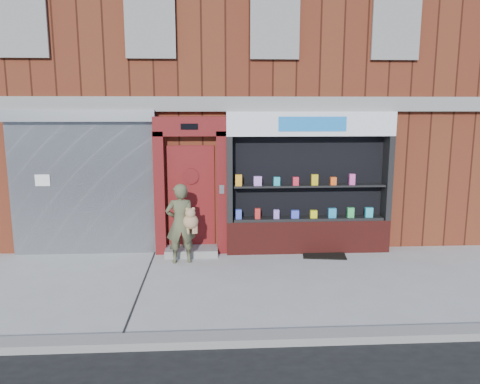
{
  "coord_description": "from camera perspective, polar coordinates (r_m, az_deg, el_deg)",
  "views": [
    {
      "loc": [
        -0.29,
        -7.88,
        3.09
      ],
      "look_at": [
        0.24,
        1.0,
        1.47
      ],
      "focal_mm": 35.0,
      "sensor_mm": 36.0,
      "label": 1
    }
  ],
  "objects": [
    {
      "name": "shutter_bay",
      "position": [
        10.27,
        -18.69,
        2.1
      ],
      "size": [
        3.1,
        0.3,
        3.04
      ],
      "color": "gray",
      "rests_on": "ground"
    },
    {
      "name": "building",
      "position": [
        13.9,
        -2.26,
        14.07
      ],
      "size": [
        12.0,
        8.16,
        8.0
      ],
      "color": "#5C2415",
      "rests_on": "ground"
    },
    {
      "name": "red_door_bay",
      "position": [
        9.88,
        -6.02,
        0.76
      ],
      "size": [
        1.52,
        0.58,
        2.9
      ],
      "color": "#5B0F11",
      "rests_on": "ground"
    },
    {
      "name": "pharmacy_bay",
      "position": [
        10.05,
        8.35,
        0.37
      ],
      "size": [
        3.5,
        0.41,
        3.0
      ],
      "color": "#5D1B16",
      "rests_on": "ground"
    },
    {
      "name": "curb",
      "position": [
        6.49,
        -0.48,
        -17.53
      ],
      "size": [
        60.0,
        0.3,
        0.12
      ],
      "primitive_type": "cube",
      "color": "gray",
      "rests_on": "ground"
    },
    {
      "name": "doormat",
      "position": [
        10.16,
        10.19,
        -7.49
      ],
      "size": [
        0.97,
        0.74,
        0.02
      ],
      "primitive_type": "cube",
      "rotation": [
        0.0,
        0.0,
        -0.14
      ],
      "color": "black",
      "rests_on": "ground"
    },
    {
      "name": "ground",
      "position": [
        8.47,
        -1.23,
        -11.08
      ],
      "size": [
        80.0,
        80.0,
        0.0
      ],
      "primitive_type": "plane",
      "color": "#9E9E99",
      "rests_on": "ground"
    },
    {
      "name": "woman",
      "position": [
        9.4,
        -7.15,
        -3.77
      ],
      "size": [
        0.67,
        0.45,
        1.61
      ],
      "color": "#515336",
      "rests_on": "ground"
    }
  ]
}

